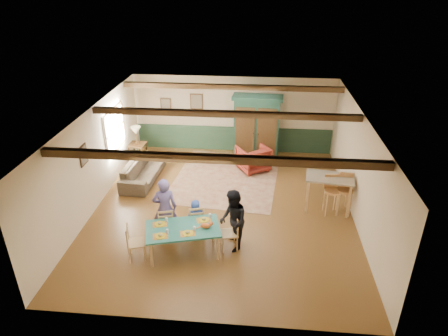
# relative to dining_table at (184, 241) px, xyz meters

# --- Properties ---
(floor) EXTENTS (8.00, 8.00, 0.00)m
(floor) POSITION_rel_dining_table_xyz_m (0.72, 2.00, -0.35)
(floor) COLOR brown
(floor) RESTS_ON ground
(wall_back) EXTENTS (7.00, 0.02, 2.70)m
(wall_back) POSITION_rel_dining_table_xyz_m (0.72, 6.00, 1.00)
(wall_back) COLOR beige
(wall_back) RESTS_ON floor
(wall_left) EXTENTS (0.02, 8.00, 2.70)m
(wall_left) POSITION_rel_dining_table_xyz_m (-2.78, 2.00, 1.00)
(wall_left) COLOR beige
(wall_left) RESTS_ON floor
(wall_right) EXTENTS (0.02, 8.00, 2.70)m
(wall_right) POSITION_rel_dining_table_xyz_m (4.22, 2.00, 1.00)
(wall_right) COLOR beige
(wall_right) RESTS_ON floor
(ceiling) EXTENTS (7.00, 8.00, 0.02)m
(ceiling) POSITION_rel_dining_table_xyz_m (0.72, 2.00, 2.35)
(ceiling) COLOR silver
(ceiling) RESTS_ON wall_back
(wainscot_back) EXTENTS (6.95, 0.03, 0.90)m
(wainscot_back) POSITION_rel_dining_table_xyz_m (0.72, 5.98, 0.10)
(wainscot_back) COLOR #1E3826
(wainscot_back) RESTS_ON floor
(ceiling_beam_front) EXTENTS (6.95, 0.16, 0.16)m
(ceiling_beam_front) POSITION_rel_dining_table_xyz_m (0.72, -0.30, 2.26)
(ceiling_beam_front) COLOR black
(ceiling_beam_front) RESTS_ON ceiling
(ceiling_beam_mid) EXTENTS (6.95, 0.16, 0.16)m
(ceiling_beam_mid) POSITION_rel_dining_table_xyz_m (0.72, 2.40, 2.26)
(ceiling_beam_mid) COLOR black
(ceiling_beam_mid) RESTS_ON ceiling
(ceiling_beam_back) EXTENTS (6.95, 0.16, 0.16)m
(ceiling_beam_back) POSITION_rel_dining_table_xyz_m (0.72, 5.00, 2.26)
(ceiling_beam_back) COLOR black
(ceiling_beam_back) RESTS_ON ceiling
(window_left) EXTENTS (0.06, 1.60, 1.30)m
(window_left) POSITION_rel_dining_table_xyz_m (-2.75, 3.70, 1.20)
(window_left) COLOR white
(window_left) RESTS_ON wall_left
(picture_left_wall) EXTENTS (0.04, 0.42, 0.52)m
(picture_left_wall) POSITION_rel_dining_table_xyz_m (-2.75, 1.40, 1.40)
(picture_left_wall) COLOR gray
(picture_left_wall) RESTS_ON wall_left
(picture_back_a) EXTENTS (0.45, 0.04, 0.55)m
(picture_back_a) POSITION_rel_dining_table_xyz_m (-0.58, 5.97, 1.45)
(picture_back_a) COLOR gray
(picture_back_a) RESTS_ON wall_back
(picture_back_b) EXTENTS (0.38, 0.04, 0.48)m
(picture_back_b) POSITION_rel_dining_table_xyz_m (-1.68, 5.97, 1.30)
(picture_back_b) COLOR gray
(picture_back_b) RESTS_ON wall_back
(dining_table) EXTENTS (1.85, 1.32, 0.69)m
(dining_table) POSITION_rel_dining_table_xyz_m (0.00, 0.00, 0.00)
(dining_table) COLOR #1F6356
(dining_table) RESTS_ON floor
(dining_chair_far_left) EXTENTS (0.48, 0.49, 0.88)m
(dining_chair_far_left) POSITION_rel_dining_table_xyz_m (-0.53, 0.55, 0.09)
(dining_chair_far_left) COLOR tan
(dining_chair_far_left) RESTS_ON floor
(dining_chair_far_right) EXTENTS (0.48, 0.49, 0.88)m
(dining_chair_far_right) POSITION_rel_dining_table_xyz_m (0.19, 0.74, 0.09)
(dining_chair_far_right) COLOR tan
(dining_chair_far_right) RESTS_ON floor
(dining_chair_end_left) EXTENTS (0.49, 0.48, 0.88)m
(dining_chair_end_left) POSITION_rel_dining_table_xyz_m (-1.03, -0.27, 0.09)
(dining_chair_end_left) COLOR tan
(dining_chair_end_left) RESTS_ON floor
(dining_chair_end_right) EXTENTS (0.49, 0.48, 0.88)m
(dining_chair_end_right) POSITION_rel_dining_table_xyz_m (1.03, 0.27, 0.09)
(dining_chair_end_right) COLOR tan
(dining_chair_end_right) RESTS_ON floor
(person_man) EXTENTS (0.66, 0.52, 1.59)m
(person_man) POSITION_rel_dining_table_xyz_m (-0.55, 0.62, 0.45)
(person_man) COLOR #615490
(person_man) RESTS_ON floor
(person_woman) EXTENTS (0.75, 0.87, 1.52)m
(person_woman) POSITION_rel_dining_table_xyz_m (1.12, 0.30, 0.42)
(person_woman) COLOR black
(person_woman) RESTS_ON floor
(person_child) EXTENTS (0.51, 0.40, 0.93)m
(person_child) POSITION_rel_dining_table_xyz_m (0.17, 0.81, 0.12)
(person_child) COLOR #2949A4
(person_child) RESTS_ON floor
(cat) EXTENTS (0.35, 0.21, 0.17)m
(cat) POSITION_rel_dining_table_xyz_m (0.51, 0.04, 0.43)
(cat) COLOR orange
(cat) RESTS_ON dining_table
(place_setting_near_left) EXTENTS (0.43, 0.36, 0.11)m
(place_setting_near_left) POSITION_rel_dining_table_xyz_m (-0.43, -0.35, 0.40)
(place_setting_near_left) COLOR gold
(place_setting_near_left) RESTS_ON dining_table
(place_setting_near_center) EXTENTS (0.43, 0.36, 0.11)m
(place_setting_near_center) POSITION_rel_dining_table_xyz_m (0.15, -0.20, 0.40)
(place_setting_near_center) COLOR gold
(place_setting_near_center) RESTS_ON dining_table
(place_setting_far_left) EXTENTS (0.43, 0.36, 0.11)m
(place_setting_far_left) POSITION_rel_dining_table_xyz_m (-0.55, 0.09, 0.40)
(place_setting_far_left) COLOR gold
(place_setting_far_left) RESTS_ON dining_table
(place_setting_far_right) EXTENTS (0.43, 0.36, 0.11)m
(place_setting_far_right) POSITION_rel_dining_table_xyz_m (0.43, 0.35, 0.40)
(place_setting_far_right) COLOR gold
(place_setting_far_right) RESTS_ON dining_table
(area_rug) EXTENTS (3.49, 4.01, 0.01)m
(area_rug) POSITION_rel_dining_table_xyz_m (0.66, 3.76, -0.34)
(area_rug) COLOR #BEB08A
(area_rug) RESTS_ON floor
(armoire) EXTENTS (1.66, 0.76, 2.30)m
(armoire) POSITION_rel_dining_table_xyz_m (1.55, 5.16, 0.80)
(armoire) COLOR #122F23
(armoire) RESTS_ON floor
(armchair) EXTENTS (1.25, 1.26, 0.84)m
(armchair) POSITION_rel_dining_table_xyz_m (1.48, 4.44, 0.07)
(armchair) COLOR #561411
(armchair) RESTS_ON floor
(sofa) EXTENTS (0.96, 2.20, 0.63)m
(sofa) POSITION_rel_dining_table_xyz_m (-1.92, 3.43, -0.03)
(sofa) COLOR #3E3426
(sofa) RESTS_ON floor
(end_table) EXTENTS (0.58, 0.58, 0.66)m
(end_table) POSITION_rel_dining_table_xyz_m (-2.44, 4.71, -0.01)
(end_table) COLOR black
(end_table) RESTS_ON floor
(table_lamp) EXTENTS (0.35, 0.35, 0.61)m
(table_lamp) POSITION_rel_dining_table_xyz_m (-2.44, 4.71, 0.62)
(table_lamp) COLOR beige
(table_lamp) RESTS_ON end_table
(counter_table) EXTENTS (1.32, 0.87, 1.03)m
(counter_table) POSITION_rel_dining_table_xyz_m (3.55, 2.19, 0.17)
(counter_table) COLOR #B6A98D
(counter_table) RESTS_ON floor
(bar_stool_left) EXTENTS (0.43, 0.47, 1.10)m
(bar_stool_left) POSITION_rel_dining_table_xyz_m (3.62, 2.03, 0.20)
(bar_stool_left) COLOR tan
(bar_stool_left) RESTS_ON floor
(bar_stool_right) EXTENTS (0.43, 0.47, 1.15)m
(bar_stool_right) POSITION_rel_dining_table_xyz_m (3.97, 2.05, 0.23)
(bar_stool_right) COLOR tan
(bar_stool_right) RESTS_ON floor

